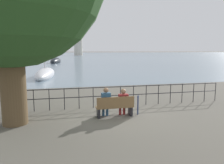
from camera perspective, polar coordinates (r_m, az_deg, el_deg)
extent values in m
plane|color=#605B51|center=(9.67, 0.68, -8.91)|extent=(1000.00, 1000.00, 0.00)
cube|color=slate|center=(166.98, -12.51, 7.09)|extent=(600.00, 300.00, 0.01)
cylinder|color=brown|center=(9.15, -24.46, -0.06)|extent=(0.95, 0.95, 3.30)
cube|color=brown|center=(9.55, 0.69, -6.48)|extent=(1.64, 0.45, 0.05)
cube|color=brown|center=(9.30, 0.99, -5.30)|extent=(1.64, 0.04, 0.45)
cube|color=black|center=(9.47, -3.58, -8.03)|extent=(0.10, 0.41, 0.40)
cube|color=black|center=(9.80, 4.80, -7.48)|extent=(0.10, 0.41, 0.40)
cylinder|color=navy|center=(9.65, -2.29, -7.56)|extent=(0.11, 0.11, 0.45)
cylinder|color=navy|center=(9.69, -1.27, -7.50)|extent=(0.11, 0.11, 0.45)
cube|color=navy|center=(9.52, -1.68, -6.07)|extent=(0.33, 0.26, 0.14)
cube|color=navy|center=(9.37, -1.58, -4.70)|extent=(0.39, 0.24, 0.61)
sphere|color=#846047|center=(9.29, -1.59, -2.13)|extent=(0.22, 0.22, 0.22)
cylinder|color=maroon|center=(9.82, 2.14, -7.28)|extent=(0.11, 0.11, 0.45)
cylinder|color=maroon|center=(9.87, 3.19, -7.21)|extent=(0.11, 0.11, 0.45)
cube|color=maroon|center=(9.69, 2.82, -5.81)|extent=(0.35, 0.26, 0.14)
cube|color=maroon|center=(9.56, 2.97, -4.71)|extent=(0.41, 0.24, 0.52)
sphere|color=#846047|center=(9.48, 2.99, -2.44)|extent=(0.23, 0.23, 0.23)
cylinder|color=black|center=(11.17, -26.98, -4.70)|extent=(0.04, 0.04, 1.05)
cylinder|color=black|center=(11.02, -23.42, -4.64)|extent=(0.04, 0.04, 1.05)
cylinder|color=black|center=(10.91, -19.77, -4.56)|extent=(0.04, 0.04, 1.05)
cylinder|color=black|center=(10.85, -16.07, -4.47)|extent=(0.04, 0.04, 1.05)
cylinder|color=black|center=(10.84, -12.34, -4.35)|extent=(0.04, 0.04, 1.05)
cylinder|color=black|center=(10.87, -8.62, -4.22)|extent=(0.04, 0.04, 1.05)
cylinder|color=black|center=(10.94, -4.94, -4.07)|extent=(0.04, 0.04, 1.05)
cylinder|color=black|center=(11.06, -1.32, -3.90)|extent=(0.04, 0.04, 1.05)
cylinder|color=black|center=(11.22, 2.21, -3.73)|extent=(0.04, 0.04, 1.05)
cylinder|color=black|center=(11.43, 5.62, -3.55)|extent=(0.04, 0.04, 1.05)
cylinder|color=black|center=(11.67, 8.90, -3.36)|extent=(0.04, 0.04, 1.05)
cylinder|color=black|center=(11.95, 12.04, -3.17)|extent=(0.04, 0.04, 1.05)
cylinder|color=black|center=(12.26, 15.02, -2.98)|extent=(0.04, 0.04, 1.05)
cylinder|color=black|center=(12.60, 17.84, -2.80)|extent=(0.04, 0.04, 1.05)
cylinder|color=black|center=(12.98, 20.51, -2.61)|extent=(0.04, 0.04, 1.05)
cylinder|color=black|center=(13.38, 23.03, -2.44)|extent=(0.04, 0.04, 1.05)
cylinder|color=black|center=(13.80, 25.39, -2.26)|extent=(0.04, 0.04, 1.05)
cylinder|color=black|center=(10.97, -1.33, -1.38)|extent=(12.67, 0.04, 0.04)
cylinder|color=black|center=(11.05, -1.32, -3.64)|extent=(12.67, 0.04, 0.04)
cylinder|color=navy|center=(9.89, 6.77, -6.17)|extent=(0.06, 0.06, 0.80)
cone|color=navy|center=(9.79, 6.82, -3.59)|extent=(0.09, 0.09, 0.11)
ellipsoid|color=black|center=(52.32, -14.51, 5.25)|extent=(3.10, 7.59, 1.72)
cylinder|color=silver|center=(52.27, -14.66, 9.31)|extent=(0.14, 0.14, 6.37)
ellipsoid|color=silver|center=(24.85, -17.03, 1.93)|extent=(2.34, 7.82, 1.36)
cylinder|color=silver|center=(24.87, -17.57, 14.41)|extent=(0.14, 0.14, 10.00)
cylinder|color=beige|center=(129.35, -8.84, 10.68)|extent=(4.82, 4.82, 17.04)
cylinder|color=#2D2D33|center=(130.12, -8.93, 14.89)|extent=(3.37, 3.37, 2.08)
cone|color=#4C1E19|center=(130.35, -8.95, 15.70)|extent=(3.85, 3.85, 1.66)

